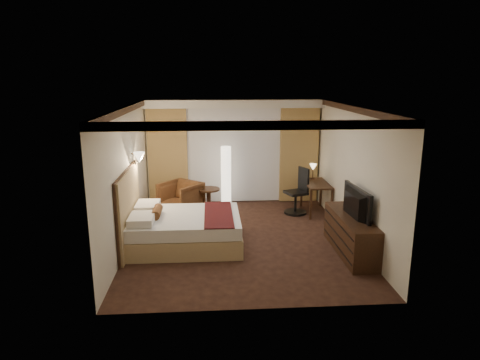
{
  "coord_description": "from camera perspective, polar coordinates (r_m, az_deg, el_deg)",
  "views": [
    {
      "loc": [
        -0.61,
        -8.26,
        3.27
      ],
      "look_at": [
        0.0,
        0.4,
        1.15
      ],
      "focal_mm": 32.0,
      "sensor_mm": 36.0,
      "label": 1
    }
  ],
  "objects": [
    {
      "name": "right_wall",
      "position": [
        8.95,
        14.71,
        0.88
      ],
      "size": [
        0.02,
        5.5,
        2.7
      ],
      "primitive_type": "cube",
      "color": "white",
      "rests_on": "floor"
    },
    {
      "name": "headboard",
      "position": [
        8.55,
        -14.59,
        -3.88
      ],
      "size": [
        0.12,
        1.98,
        1.5
      ],
      "primitive_type": null,
      "color": "tan",
      "rests_on": "floor"
    },
    {
      "name": "back_wall",
      "position": [
        11.2,
        -0.85,
        3.84
      ],
      "size": [
        4.5,
        0.02,
        2.7
      ],
      "primitive_type": "cube",
      "color": "white",
      "rests_on": "floor"
    },
    {
      "name": "armchair",
      "position": [
        10.43,
        -7.93,
        -2.19
      ],
      "size": [
        1.15,
        1.15,
        0.87
      ],
      "primitive_type": "imported",
      "rotation": [
        0.0,
        0.0,
        -0.7
      ],
      "color": "#503018",
      "rests_on": "floor"
    },
    {
      "name": "ceiling",
      "position": [
        8.31,
        0.2,
        9.78
      ],
      "size": [
        4.5,
        5.5,
        0.01
      ],
      "primitive_type": "cube",
      "color": "white",
      "rests_on": "back_wall"
    },
    {
      "name": "dresser",
      "position": [
        8.37,
        14.52,
        -7.02
      ],
      "size": [
        0.5,
        1.89,
        0.74
      ],
      "primitive_type": null,
      "color": "black",
      "rests_on": "floor"
    },
    {
      "name": "office_chair",
      "position": [
        10.41,
        7.45,
        -1.46
      ],
      "size": [
        0.7,
        0.7,
        1.13
      ],
      "primitive_type": null,
      "rotation": [
        0.0,
        0.0,
        0.36
      ],
      "color": "black",
      "rests_on": "floor"
    },
    {
      "name": "desk_lamp",
      "position": [
        10.87,
        9.69,
        1.04
      ],
      "size": [
        0.18,
        0.18,
        0.34
      ],
      "primitive_type": null,
      "color": "#FFD899",
      "rests_on": "desk"
    },
    {
      "name": "wall_sconce",
      "position": [
        9.13,
        -13.31,
        2.93
      ],
      "size": [
        0.24,
        0.24,
        0.24
      ],
      "primitive_type": null,
      "color": "white",
      "rests_on": "left_wall"
    },
    {
      "name": "left_wall",
      "position": [
        8.64,
        -14.86,
        0.41
      ],
      "size": [
        0.02,
        5.5,
        2.7
      ],
      "primitive_type": "cube",
      "color": "white",
      "rests_on": "floor"
    },
    {
      "name": "bed",
      "position": [
        8.56,
        -7.21,
        -6.6
      ],
      "size": [
        2.15,
        1.68,
        0.63
      ],
      "primitive_type": null,
      "color": "white",
      "rests_on": "floor"
    },
    {
      "name": "soffit",
      "position": [
        10.8,
        -0.79,
        10.16
      ],
      "size": [
        4.5,
        0.5,
        0.2
      ],
      "primitive_type": "cube",
      "color": "white",
      "rests_on": "ceiling"
    },
    {
      "name": "crown_molding",
      "position": [
        8.31,
        0.2,
        9.37
      ],
      "size": [
        4.5,
        5.5,
        0.12
      ],
      "primitive_type": null,
      "color": "black",
      "rests_on": "ceiling"
    },
    {
      "name": "curtain_left_drape",
      "position": [
        11.11,
        -9.6,
        3.05
      ],
      "size": [
        1.0,
        0.14,
        2.45
      ],
      "primitive_type": "cube",
      "color": "tan",
      "rests_on": "back_wall"
    },
    {
      "name": "television",
      "position": [
        8.15,
        14.61,
        -2.38
      ],
      "size": [
        0.75,
        1.22,
        0.15
      ],
      "primitive_type": "imported",
      "rotation": [
        0.0,
        0.0,
        1.63
      ],
      "color": "black",
      "rests_on": "dresser"
    },
    {
      "name": "floor",
      "position": [
        8.91,
        0.18,
        -7.82
      ],
      "size": [
        4.5,
        5.5,
        0.01
      ],
      "primitive_type": "cube",
      "color": "black",
      "rests_on": "ground"
    },
    {
      "name": "floor_lamp",
      "position": [
        10.73,
        -1.87,
        0.37
      ],
      "size": [
        0.33,
        0.33,
        1.59
      ],
      "primitive_type": null,
      "color": "white",
      "rests_on": "floor"
    },
    {
      "name": "curtain_right_drape",
      "position": [
        11.3,
        7.85,
        3.29
      ],
      "size": [
        1.0,
        0.14,
        2.45
      ],
      "primitive_type": "cube",
      "color": "tan",
      "rests_on": "back_wall"
    },
    {
      "name": "side_table",
      "position": [
        10.51,
        -4.18,
        -2.73
      ],
      "size": [
        0.55,
        0.55,
        0.6
      ],
      "primitive_type": null,
      "color": "black",
      "rests_on": "floor"
    },
    {
      "name": "curtain_sheer",
      "position": [
        11.14,
        -0.82,
        3.27
      ],
      "size": [
        2.48,
        0.04,
        2.45
      ],
      "primitive_type": "cube",
      "color": "silver",
      "rests_on": "back_wall"
    },
    {
      "name": "desk",
      "position": [
        10.62,
        10.09,
        -2.32
      ],
      "size": [
        0.55,
        1.12,
        0.75
      ],
      "primitive_type": null,
      "color": "black",
      "rests_on": "floor"
    }
  ]
}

